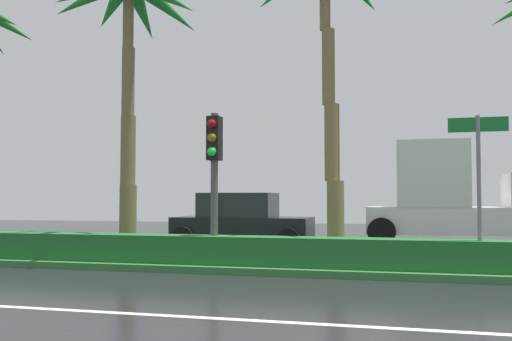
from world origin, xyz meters
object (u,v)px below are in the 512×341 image
at_px(palm_tree_mid_left, 128,12).
at_px(street_name_sign, 479,171).
at_px(box_truck_lead, 463,198).
at_px(traffic_signal_median_left, 214,160).
at_px(car_in_traffic_leading, 242,221).

xyz_separation_m(palm_tree_mid_left, street_name_sign, (8.17, -1.40, -4.23)).
bearing_deg(box_truck_lead, traffic_signal_median_left, -124.47).
xyz_separation_m(palm_tree_mid_left, box_truck_lead, (8.64, 7.26, -4.76)).
height_order(palm_tree_mid_left, box_truck_lead, palm_tree_mid_left).
height_order(palm_tree_mid_left, traffic_signal_median_left, palm_tree_mid_left).
bearing_deg(palm_tree_mid_left, street_name_sign, -9.74).
height_order(palm_tree_mid_left, street_name_sign, palm_tree_mid_left).
xyz_separation_m(traffic_signal_median_left, car_in_traffic_leading, (-1.00, 5.60, -1.57)).
height_order(palm_tree_mid_left, car_in_traffic_leading, palm_tree_mid_left).
distance_m(traffic_signal_median_left, street_name_sign, 5.40).
distance_m(traffic_signal_median_left, box_truck_lead, 10.40).
xyz_separation_m(palm_tree_mid_left, car_in_traffic_leading, (1.78, 4.32, -5.48)).
bearing_deg(palm_tree_mid_left, box_truck_lead, 40.05).
xyz_separation_m(street_name_sign, box_truck_lead, (0.48, 8.67, -0.53)).
distance_m(street_name_sign, car_in_traffic_leading, 8.67).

